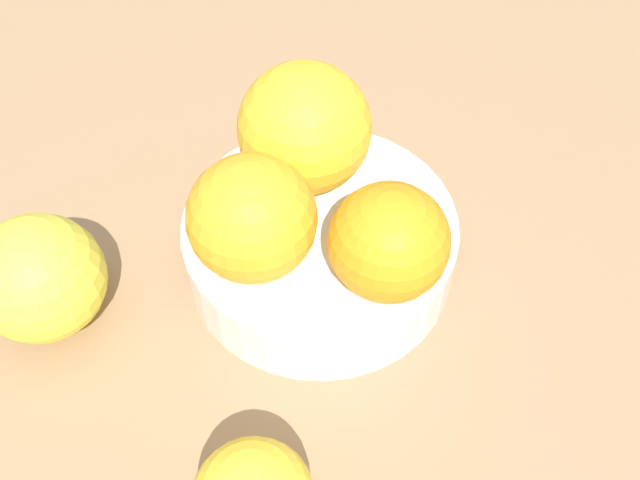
# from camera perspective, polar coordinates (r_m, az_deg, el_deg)

# --- Properties ---
(ground_plane) EXTENTS (1.10, 1.10, 0.02)m
(ground_plane) POSITION_cam_1_polar(r_m,az_deg,el_deg) (0.50, 0.00, -2.55)
(ground_plane) COLOR #997551
(fruit_bowl) EXTENTS (0.17, 0.17, 0.04)m
(fruit_bowl) POSITION_cam_1_polar(r_m,az_deg,el_deg) (0.47, 0.00, -0.41)
(fruit_bowl) COLOR white
(fruit_bowl) RESTS_ON ground_plane
(orange_in_bowl_0) EXTENTS (0.07, 0.07, 0.07)m
(orange_in_bowl_0) POSITION_cam_1_polar(r_m,az_deg,el_deg) (0.41, -5.25, 1.66)
(orange_in_bowl_0) COLOR #F9A823
(orange_in_bowl_0) RESTS_ON fruit_bowl
(orange_in_bowl_1) EXTENTS (0.08, 0.08, 0.08)m
(orange_in_bowl_1) POSITION_cam_1_polar(r_m,az_deg,el_deg) (0.45, -0.69, 8.62)
(orange_in_bowl_1) COLOR yellow
(orange_in_bowl_1) RESTS_ON fruit_bowl
(orange_in_bowl_2) EXTENTS (0.07, 0.07, 0.07)m
(orange_in_bowl_2) POSITION_cam_1_polar(r_m,az_deg,el_deg) (0.40, 5.31, -0.18)
(orange_in_bowl_2) COLOR orange
(orange_in_bowl_2) RESTS_ON fruit_bowl
(orange_loose_1) EXTENTS (0.08, 0.08, 0.08)m
(orange_loose_1) POSITION_cam_1_polar(r_m,az_deg,el_deg) (0.47, -20.67, -2.51)
(orange_loose_1) COLOR yellow
(orange_loose_1) RESTS_ON ground_plane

